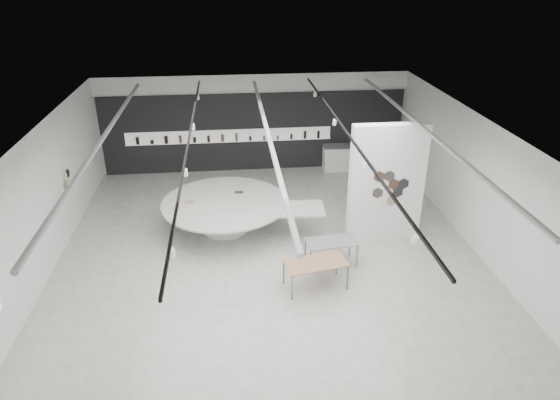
{
  "coord_description": "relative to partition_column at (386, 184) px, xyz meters",
  "views": [
    {
      "loc": [
        -1.0,
        -11.91,
        7.72
      ],
      "look_at": [
        0.39,
        1.2,
        1.33
      ],
      "focal_mm": 32.0,
      "sensor_mm": 36.0,
      "label": 1
    }
  ],
  "objects": [
    {
      "name": "room",
      "position": [
        -3.59,
        -1.0,
        0.27
      ],
      "size": [
        12.02,
        14.02,
        3.82
      ],
      "color": "beige",
      "rests_on": "ground"
    },
    {
      "name": "partition_column",
      "position": [
        0.0,
        0.0,
        0.0
      ],
      "size": [
        2.2,
        0.38,
        3.6
      ],
      "color": "white",
      "rests_on": "ground"
    },
    {
      "name": "kitchen_counter",
      "position": [
        0.09,
        5.52,
        -1.29
      ],
      "size": [
        1.79,
        0.73,
        1.4
      ],
      "rotation": [
        0.0,
        0.0,
        -0.02
      ],
      "color": "white",
      "rests_on": "ground"
    },
    {
      "name": "sample_table_wood",
      "position": [
        -2.46,
        -2.32,
        -1.11
      ],
      "size": [
        1.7,
        1.08,
        0.74
      ],
      "rotation": [
        0.0,
        0.0,
        0.19
      ],
      "color": "#9E7251",
      "rests_on": "ground"
    },
    {
      "name": "back_wall_display",
      "position": [
        -3.58,
        5.94,
        -0.26
      ],
      "size": [
        11.8,
        0.27,
        3.1
      ],
      "color": "black",
      "rests_on": "ground"
    },
    {
      "name": "display_island",
      "position": [
        -4.67,
        0.97,
        -1.16
      ],
      "size": [
        5.06,
        4.1,
        0.99
      ],
      "rotation": [
        0.0,
        0.0,
        -0.06
      ],
      "color": "white",
      "rests_on": "ground"
    },
    {
      "name": "sample_table_stone",
      "position": [
        -1.84,
        -1.28,
        -1.14
      ],
      "size": [
        1.45,
        0.82,
        0.72
      ],
      "rotation": [
        0.0,
        0.0,
        0.09
      ],
      "color": "gray",
      "rests_on": "ground"
    }
  ]
}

